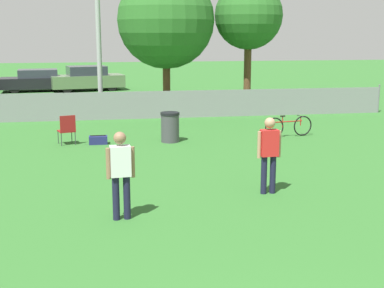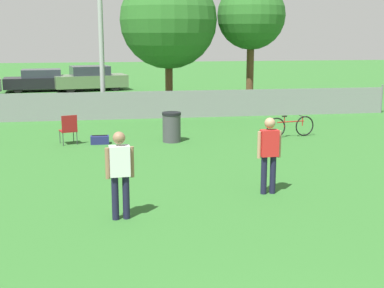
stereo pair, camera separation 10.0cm
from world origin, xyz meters
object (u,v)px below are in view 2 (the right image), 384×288
object	(u,v)px
parked_car_dark	(42,80)
gear_bag_sideline	(100,140)
tree_far_right	(251,16)
player_receiver_white	(120,169)
bicycle_sideline	(291,126)
tree_near_pole	(168,20)
folding_chair_sideline	(69,128)
trash_bin	(172,127)
parked_car_olive	(90,79)
player_defender_red	(269,150)

from	to	relation	value
parked_car_dark	gear_bag_sideline	bearing A→B (deg)	-83.39
tree_far_right	player_receiver_white	xyz separation A→B (m)	(-6.10, -13.51, -3.14)
player_receiver_white	bicycle_sideline	size ratio (longest dim) A/B	0.96
tree_far_right	tree_near_pole	bearing A→B (deg)	-176.70
bicycle_sideline	folding_chair_sideline	bearing A→B (deg)	170.65
tree_far_right	trash_bin	distance (m)	8.64
tree_far_right	bicycle_sideline	xyz separation A→B (m)	(-0.32, -6.39, -3.74)
gear_bag_sideline	parked_car_olive	bearing A→B (deg)	92.45
gear_bag_sideline	trash_bin	bearing A→B (deg)	-0.86
folding_chair_sideline	trash_bin	size ratio (longest dim) A/B	0.98
parked_car_dark	parked_car_olive	xyz separation A→B (m)	(2.82, -0.08, 0.08)
trash_bin	gear_bag_sideline	world-z (taller)	trash_bin
gear_bag_sideline	parked_car_olive	distance (m)	15.94
player_receiver_white	trash_bin	world-z (taller)	player_receiver_white
tree_near_pole	player_receiver_white	size ratio (longest dim) A/B	3.60
bicycle_sideline	trash_bin	distance (m)	3.98
trash_bin	player_defender_red	bearing A→B (deg)	-76.80
player_receiver_white	bicycle_sideline	xyz separation A→B (m)	(5.77, 7.12, -0.60)
tree_far_right	trash_bin	world-z (taller)	tree_far_right
bicycle_sideline	player_defender_red	bearing A→B (deg)	-123.47
player_receiver_white	trash_bin	distance (m)	7.20
player_defender_red	bicycle_sideline	distance (m)	6.57
folding_chair_sideline	bicycle_sideline	size ratio (longest dim) A/B	0.54
tree_near_pole	parked_car_olive	world-z (taller)	tree_near_pole
trash_bin	tree_far_right	bearing A→B (deg)	56.74
tree_near_pole	parked_car_dark	bearing A→B (deg)	123.54
trash_bin	parked_car_dark	distance (m)	17.03
player_receiver_white	parked_car_olive	distance (m)	22.92
tree_far_right	trash_bin	xyz separation A→B (m)	(-4.30, -6.56, -3.62)
player_receiver_white	parked_car_dark	size ratio (longest dim) A/B	0.38
tree_near_pole	folding_chair_sideline	world-z (taller)	tree_near_pole
bicycle_sideline	tree_far_right	bearing A→B (deg)	77.11
trash_bin	player_receiver_white	bearing A→B (deg)	-104.50
bicycle_sideline	gear_bag_sideline	world-z (taller)	bicycle_sideline
bicycle_sideline	parked_car_olive	xyz separation A→B (m)	(-6.90, 15.78, 0.35)
tree_near_pole	tree_far_right	distance (m)	3.64
folding_chair_sideline	parked_car_olive	distance (m)	15.86
player_receiver_white	bicycle_sideline	world-z (taller)	player_receiver_white
player_receiver_white	gear_bag_sideline	bearing A→B (deg)	88.33
gear_bag_sideline	parked_car_dark	bearing A→B (deg)	102.33
player_receiver_white	folding_chair_sideline	world-z (taller)	player_receiver_white
player_defender_red	parked_car_olive	bearing A→B (deg)	98.45
folding_chair_sideline	bicycle_sideline	xyz separation A→B (m)	(7.16, 0.08, -0.16)
tree_near_pole	tree_far_right	size ratio (longest dim) A/B	1.06
gear_bag_sideline	parked_car_dark	xyz separation A→B (m)	(-3.50, 15.99, 0.50)
bicycle_sideline	trash_bin	bearing A→B (deg)	172.39
folding_chair_sideline	parked_car_olive	world-z (taller)	parked_car_olive
trash_bin	parked_car_olive	size ratio (longest dim) A/B	0.21
player_receiver_white	player_defender_red	distance (m)	3.36
parked_car_dark	player_receiver_white	bearing A→B (deg)	-85.98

